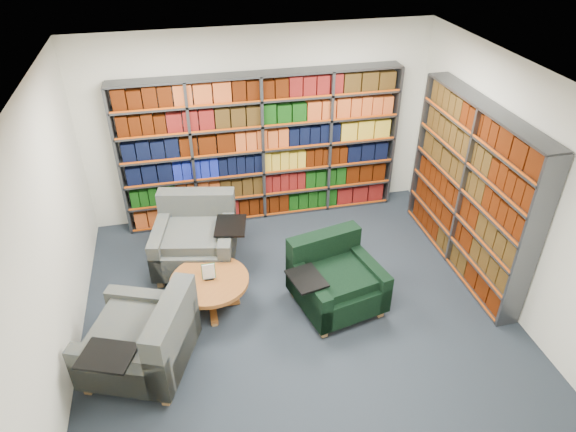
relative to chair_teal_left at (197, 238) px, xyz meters
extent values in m
cube|color=#1D2731|center=(1.08, -1.35, -0.38)|extent=(5.00, 5.00, 0.01)
cube|color=white|center=(1.08, -1.35, 2.43)|extent=(5.00, 5.00, 0.01)
cube|color=white|center=(1.08, 1.16, 1.03)|extent=(5.00, 0.01, 2.80)
cube|color=white|center=(1.08, -3.85, 1.03)|extent=(5.00, 0.01, 2.80)
cube|color=white|center=(-1.42, -1.35, 1.03)|extent=(0.01, 5.00, 2.80)
cube|color=white|center=(3.59, -1.35, 1.03)|extent=(0.01, 5.00, 2.80)
cube|color=#47494F|center=(1.08, 0.99, 0.73)|extent=(4.00, 0.28, 2.20)
cube|color=silver|center=(1.08, 1.12, 0.73)|extent=(4.00, 0.02, 2.20)
cube|color=#D84C0A|center=(1.08, 0.86, 0.73)|extent=(4.00, 0.01, 2.20)
cube|color=#B3481B|center=(1.08, 0.99, -0.20)|extent=(3.88, 0.21, 0.29)
cube|color=#0C380A|center=(1.08, 0.99, 0.17)|extent=(3.88, 0.21, 0.29)
cube|color=black|center=(1.08, 0.99, 0.54)|extent=(3.88, 0.21, 0.29)
cube|color=black|center=(1.08, 0.99, 0.90)|extent=(3.88, 0.21, 0.29)
cube|color=#3D1201|center=(1.08, 0.99, 1.27)|extent=(3.88, 0.21, 0.29)
cube|color=#3D1201|center=(1.08, 0.99, 1.64)|extent=(3.88, 0.21, 0.29)
cube|color=#47494F|center=(3.42, -0.75, 0.73)|extent=(0.28, 2.50, 2.20)
cube|color=silver|center=(3.55, -0.75, 0.73)|extent=(0.02, 2.50, 2.20)
cube|color=#D84C0A|center=(3.29, -0.75, 0.73)|extent=(0.02, 2.50, 2.20)
cube|color=#3D1201|center=(3.42, -0.75, -0.20)|extent=(0.21, 2.38, 0.29)
cube|color=#3D1201|center=(3.42, -0.75, 0.17)|extent=(0.21, 2.38, 0.29)
cube|color=#3D1201|center=(3.42, -0.75, 0.54)|extent=(0.21, 2.38, 0.29)
cube|color=#38250C|center=(3.42, -0.75, 0.90)|extent=(0.21, 2.38, 0.29)
cube|color=#38250C|center=(3.42, -0.75, 1.27)|extent=(0.21, 2.38, 0.29)
cube|color=#38250C|center=(3.42, -0.75, 1.64)|extent=(0.21, 2.38, 0.29)
cube|color=#041535|center=(-0.02, -0.10, -0.08)|extent=(1.20, 1.20, 0.36)
cube|color=#041535|center=(0.06, 0.29, 0.15)|extent=(1.04, 0.43, 0.81)
cube|color=#041535|center=(-0.44, -0.01, 0.01)|extent=(0.36, 1.03, 0.54)
cube|color=#041535|center=(0.40, -0.18, 0.01)|extent=(0.36, 1.03, 0.54)
cube|color=black|center=(0.44, -0.25, 0.30)|extent=(0.48, 0.56, 0.03)
cube|color=olive|center=(-0.52, -0.42, -0.32)|extent=(0.09, 0.09, 0.11)
cube|color=olive|center=(0.30, -0.59, -0.32)|extent=(0.09, 0.09, 0.11)
cube|color=olive|center=(-0.35, 0.40, -0.32)|extent=(0.09, 0.09, 0.11)
cube|color=olive|center=(0.47, 0.23, -0.32)|extent=(0.09, 0.09, 0.11)
cube|color=black|center=(1.57, -1.25, -0.11)|extent=(1.11, 1.11, 0.33)
cube|color=black|center=(1.49, -0.90, 0.10)|extent=(0.95, 0.40, 0.74)
cube|color=black|center=(1.19, -1.34, -0.02)|extent=(0.34, 0.93, 0.49)
cube|color=black|center=(1.95, -1.17, -0.02)|extent=(0.34, 0.93, 0.49)
cube|color=black|center=(1.15, -1.40, 0.24)|extent=(0.44, 0.52, 0.03)
cube|color=olive|center=(1.28, -1.71, -0.32)|extent=(0.09, 0.09, 0.10)
cube|color=olive|center=(2.02, -1.54, -0.32)|extent=(0.09, 0.09, 0.10)
cube|color=olive|center=(1.11, -0.97, -0.32)|extent=(0.09, 0.09, 0.10)
cube|color=olive|center=(1.86, -0.80, -0.32)|extent=(0.09, 0.09, 0.10)
cube|color=#041535|center=(-0.72, -1.70, -0.08)|extent=(1.30, 1.30, 0.36)
cube|color=#041535|center=(-0.36, -1.84, 0.14)|extent=(0.58, 1.01, 0.80)
cube|color=#041535|center=(-0.56, -1.31, 0.01)|extent=(0.99, 0.51, 0.54)
cube|color=#041535|center=(-0.88, -2.09, 0.01)|extent=(0.99, 0.51, 0.54)
cube|color=black|center=(-0.95, -2.12, 0.30)|extent=(0.60, 0.53, 0.03)
cube|color=olive|center=(-0.95, -1.16, -0.32)|extent=(0.10, 0.10, 0.11)
cube|color=olive|center=(-1.26, -1.93, -0.32)|extent=(0.10, 0.10, 0.11)
cube|color=olive|center=(-0.18, -1.47, -0.32)|extent=(0.10, 0.10, 0.11)
cube|color=olive|center=(-0.49, -2.23, -0.32)|extent=(0.10, 0.10, 0.11)
cylinder|color=#9A6320|center=(0.09, -0.96, 0.04)|extent=(0.93, 0.93, 0.05)
cylinder|color=#9A6320|center=(0.09, -0.96, -0.17)|extent=(0.12, 0.12, 0.37)
cube|color=#9A6320|center=(0.09, -0.96, -0.33)|extent=(0.67, 0.08, 0.06)
cube|color=#9A6320|center=(0.09, -0.96, -0.33)|extent=(0.08, 0.67, 0.06)
cube|color=black|center=(0.09, -0.96, 0.07)|extent=(0.10, 0.05, 0.01)
cube|color=white|center=(0.09, -0.96, 0.18)|extent=(0.14, 0.01, 0.21)
cube|color=#145926|center=(0.09, -0.95, 0.18)|extent=(0.16, 0.00, 0.22)
camera|label=1|loc=(-0.02, -5.68, 3.98)|focal=32.00mm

